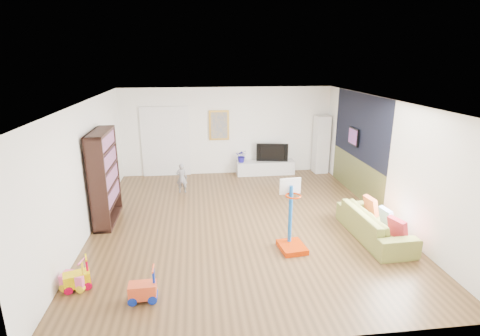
{
  "coord_description": "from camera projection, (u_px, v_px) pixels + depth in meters",
  "views": [
    {
      "loc": [
        -0.97,
        -7.68,
        3.59
      ],
      "look_at": [
        0.0,
        0.4,
        1.15
      ],
      "focal_mm": 28.0,
      "sensor_mm": 36.0,
      "label": 1
    }
  ],
  "objects": [
    {
      "name": "floor",
      "position": [
        242.0,
        222.0,
        8.45
      ],
      "size": [
        6.5,
        7.5,
        0.0
      ],
      "primitive_type": "cube",
      "color": "brown",
      "rests_on": "ground"
    },
    {
      "name": "ceiling",
      "position": [
        242.0,
        101.0,
        7.68
      ],
      "size": [
        6.5,
        7.5,
        0.0
      ],
      "primitive_type": "cube",
      "color": "white",
      "rests_on": "ground"
    },
    {
      "name": "wall_back",
      "position": [
        227.0,
        131.0,
        11.63
      ],
      "size": [
        6.5,
        0.0,
        2.7
      ],
      "primitive_type": "cube",
      "color": "white",
      "rests_on": "ground"
    },
    {
      "name": "wall_front",
      "position": [
        281.0,
        250.0,
        4.5
      ],
      "size": [
        6.5,
        0.0,
        2.7
      ],
      "primitive_type": "cube",
      "color": "silver",
      "rests_on": "ground"
    },
    {
      "name": "wall_left",
      "position": [
        86.0,
        170.0,
        7.69
      ],
      "size": [
        0.0,
        7.5,
        2.7
      ],
      "primitive_type": "cube",
      "color": "silver",
      "rests_on": "ground"
    },
    {
      "name": "wall_right",
      "position": [
        385.0,
        160.0,
        8.43
      ],
      "size": [
        0.0,
        7.5,
        2.7
      ],
      "primitive_type": "cube",
      "color": "white",
      "rests_on": "ground"
    },
    {
      "name": "navy_accent",
      "position": [
        360.0,
        127.0,
        9.62
      ],
      "size": [
        0.01,
        3.2,
        1.7
      ],
      "primitive_type": "cube",
      "color": "black",
      "rests_on": "wall_right"
    },
    {
      "name": "olive_wainscot",
      "position": [
        355.0,
        176.0,
        10.01
      ],
      "size": [
        0.01,
        3.2,
        1.0
      ],
      "primitive_type": "cube",
      "color": "brown",
      "rests_on": "wall_right"
    },
    {
      "name": "doorway",
      "position": [
        166.0,
        143.0,
        11.46
      ],
      "size": [
        1.45,
        0.06,
        2.1
      ],
      "primitive_type": "cube",
      "color": "white",
      "rests_on": "ground"
    },
    {
      "name": "painting_back",
      "position": [
        219.0,
        125.0,
        11.5
      ],
      "size": [
        0.62,
        0.06,
        0.92
      ],
      "primitive_type": "cube",
      "color": "gold",
      "rests_on": "wall_back"
    },
    {
      "name": "artwork_right",
      "position": [
        353.0,
        137.0,
        9.89
      ],
      "size": [
        0.04,
        0.56,
        0.46
      ],
      "primitive_type": "cube",
      "color": "#7F3F8C",
      "rests_on": "wall_right"
    },
    {
      "name": "media_console",
      "position": [
        265.0,
        168.0,
        11.82
      ],
      "size": [
        1.81,
        0.47,
        0.42
      ],
      "primitive_type": "cube",
      "rotation": [
        0.0,
        0.0,
        0.01
      ],
      "color": "silver",
      "rests_on": "ground"
    },
    {
      "name": "tall_cabinet",
      "position": [
        321.0,
        144.0,
        11.83
      ],
      "size": [
        0.45,
        0.45,
        1.82
      ],
      "primitive_type": "cube",
      "rotation": [
        0.0,
        0.0,
        0.06
      ],
      "color": "silver",
      "rests_on": "ground"
    },
    {
      "name": "bookshelf",
      "position": [
        104.0,
        177.0,
        8.24
      ],
      "size": [
        0.38,
        1.41,
        2.06
      ],
      "primitive_type": "cube",
      "rotation": [
        0.0,
        0.0,
        0.01
      ],
      "color": "black",
      "rests_on": "ground"
    },
    {
      "name": "sofa",
      "position": [
        374.0,
        224.0,
        7.64
      ],
      "size": [
        0.87,
        2.05,
        0.59
      ],
      "primitive_type": "imported",
      "rotation": [
        0.0,
        0.0,
        1.61
      ],
      "color": "olive",
      "rests_on": "ground"
    },
    {
      "name": "basketball_hoop",
      "position": [
        293.0,
        216.0,
        7.03
      ],
      "size": [
        0.54,
        0.64,
        1.4
      ],
      "primitive_type": "cube",
      "rotation": [
        0.0,
        0.0,
        0.12
      ],
      "color": "#B92900",
      "rests_on": "ground"
    },
    {
      "name": "ride_on_yellow",
      "position": [
        76.0,
        274.0,
        5.94
      ],
      "size": [
        0.45,
        0.36,
        0.53
      ],
      "primitive_type": "cube",
      "rotation": [
        0.0,
        0.0,
        0.33
      ],
      "color": "#E8C700",
      "rests_on": "ground"
    },
    {
      "name": "ride_on_orange",
      "position": [
        142.0,
        285.0,
        5.64
      ],
      "size": [
        0.42,
        0.27,
        0.55
      ],
      "primitive_type": "cube",
      "rotation": [
        0.0,
        0.0,
        0.03
      ],
      "color": "#DE4A24",
      "rests_on": "ground"
    },
    {
      "name": "ride_on_pink",
      "position": [
        73.0,
        274.0,
        5.94
      ],
      "size": [
        0.43,
        0.32,
        0.52
      ],
      "primitive_type": "cube",
      "rotation": [
        0.0,
        0.0,
        -0.22
      ],
      "color": "#FD5996",
      "rests_on": "ground"
    },
    {
      "name": "child",
      "position": [
        182.0,
        178.0,
        10.16
      ],
      "size": [
        0.31,
        0.22,
        0.82
      ],
      "primitive_type": "imported",
      "rotation": [
        0.0,
        0.0,
        3.07
      ],
      "color": "gray",
      "rests_on": "ground"
    },
    {
      "name": "tv",
      "position": [
        272.0,
        152.0,
        11.76
      ],
      "size": [
        0.99,
        0.31,
        0.57
      ],
      "primitive_type": "imported",
      "rotation": [
        0.0,
        0.0,
        -0.18
      ],
      "color": "black",
      "rests_on": "media_console"
    },
    {
      "name": "vase_plant",
      "position": [
        242.0,
        156.0,
        11.59
      ],
      "size": [
        0.42,
        0.39,
        0.4
      ],
      "primitive_type": "imported",
      "rotation": [
        0.0,
        0.0,
        -0.22
      ],
      "color": "#19128A",
      "rests_on": "media_console"
    },
    {
      "name": "pillow_left",
      "position": [
        398.0,
        228.0,
        7.07
      ],
      "size": [
        0.21,
        0.41,
        0.4
      ],
      "primitive_type": "cube",
      "rotation": [
        0.0,
        0.0,
        0.29
      ],
      "color": "#A92332",
      "rests_on": "sofa"
    },
    {
      "name": "pillow_center",
      "position": [
        386.0,
        217.0,
        7.58
      ],
      "size": [
        0.14,
        0.37,
        0.36
      ],
      "primitive_type": "cube",
      "rotation": [
        0.0,
        0.0,
        0.11
      ],
      "color": "white",
      "rests_on": "sofa"
    },
    {
      "name": "pillow_right",
      "position": [
        371.0,
        206.0,
        8.14
      ],
      "size": [
        0.15,
        0.41,
        0.4
      ],
      "primitive_type": "cube",
      "rotation": [
        0.0,
        0.0,
        0.13
      ],
      "color": "#D55A32",
      "rests_on": "sofa"
    }
  ]
}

